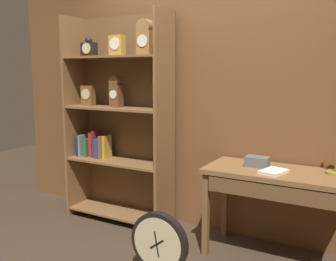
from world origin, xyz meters
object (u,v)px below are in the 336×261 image
toolbox_small (257,162)px  round_clock_large (159,244)px  workbench (279,184)px  open_repair_manual (274,172)px  bookshelf (119,119)px

toolbox_small → round_clock_large: bearing=-123.9°
workbench → open_repair_manual: size_ratio=5.42×
toolbox_small → workbench: bearing=-18.9°
open_repair_manual → workbench: bearing=86.0°
workbench → bookshelf: bearing=176.1°
bookshelf → open_repair_manual: size_ratio=9.64×
toolbox_small → round_clock_large: (-0.51, -0.76, -0.54)m
bookshelf → toolbox_small: (1.48, -0.05, -0.27)m
workbench → toolbox_small: size_ratio=6.26×
workbench → round_clock_large: 1.07m
bookshelf → workbench: bookshelf is taller
bookshelf → workbench: (1.68, -0.12, -0.42)m
workbench → round_clock_large: workbench is taller
bookshelf → round_clock_large: 1.50m
open_repair_manual → toolbox_small: bearing=156.1°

